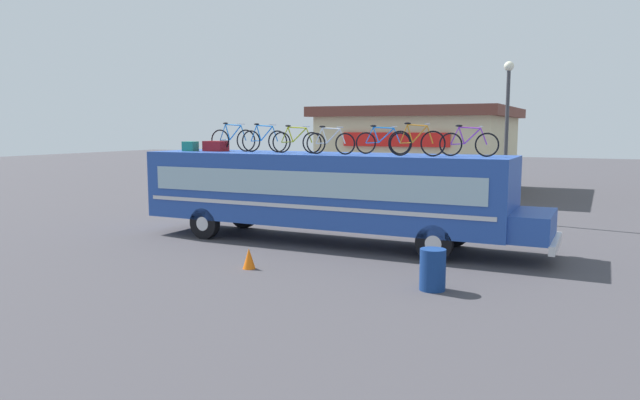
# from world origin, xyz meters

# --- Properties ---
(ground_plane) EXTENTS (120.00, 120.00, 0.00)m
(ground_plane) POSITION_xyz_m (0.00, 0.00, 0.00)
(ground_plane) COLOR #423F44
(bus) EXTENTS (12.84, 2.64, 2.80)m
(bus) POSITION_xyz_m (0.17, -0.00, 1.67)
(bus) COLOR #23479E
(bus) RESTS_ON ground
(luggage_bag_1) EXTENTS (0.46, 0.35, 0.33)m
(luggage_bag_1) POSITION_xyz_m (-4.82, -0.27, 2.96)
(luggage_bag_1) COLOR #1E7F66
(luggage_bag_1) RESTS_ON bus
(luggage_bag_2) EXTENTS (0.73, 0.55, 0.34)m
(luggage_bag_2) POSITION_xyz_m (-3.98, 0.04, 2.97)
(luggage_bag_2) COLOR maroon
(luggage_bag_2) RESTS_ON bus
(rooftop_bicycle_1) EXTENTS (1.78, 0.44, 0.97)m
(rooftop_bicycle_1) POSITION_xyz_m (-3.36, 0.16, 3.20)
(rooftop_bicycle_1) COLOR black
(rooftop_bicycle_1) RESTS_ON bus
(rooftop_bicycle_2) EXTENTS (1.72, 0.44, 0.94)m
(rooftop_bicycle_2) POSITION_xyz_m (-2.08, 0.07, 3.19)
(rooftop_bicycle_2) COLOR black
(rooftop_bicycle_2) RESTS_ON bus
(rooftop_bicycle_3) EXTENTS (1.75, 0.44, 0.88)m
(rooftop_bicycle_3) POSITION_xyz_m (-0.77, -0.14, 3.17)
(rooftop_bicycle_3) COLOR black
(rooftop_bicycle_3) RESTS_ON bus
(rooftop_bicycle_4) EXTENTS (1.61, 0.44, 0.86)m
(rooftop_bicycle_4) POSITION_xyz_m (0.55, -0.45, 3.16)
(rooftop_bicycle_4) COLOR black
(rooftop_bicycle_4) RESTS_ON bus
(rooftop_bicycle_5) EXTENTS (1.75, 0.44, 0.88)m
(rooftop_bicycle_5) POSITION_xyz_m (1.93, 0.31, 3.16)
(rooftop_bicycle_5) COLOR black
(rooftop_bicycle_5) RESTS_ON bus
(rooftop_bicycle_6) EXTENTS (1.66, 0.44, 0.95)m
(rooftop_bicycle_6) POSITION_xyz_m (3.19, -0.43, 3.19)
(rooftop_bicycle_6) COLOR black
(rooftop_bicycle_6) RESTS_ON bus
(rooftop_bicycle_7) EXTENTS (1.66, 0.44, 0.88)m
(rooftop_bicycle_7) POSITION_xyz_m (4.55, 0.01, 3.16)
(rooftop_bicycle_7) COLOR black
(rooftop_bicycle_7) RESTS_ON bus
(roadside_building) EXTENTS (9.98, 10.40, 4.70)m
(roadside_building) POSITION_xyz_m (-1.53, 16.66, 2.39)
(roadside_building) COLOR beige
(roadside_building) RESTS_ON ground
(trash_bin) EXTENTS (0.58, 0.58, 0.93)m
(trash_bin) POSITION_xyz_m (4.67, -3.93, 0.46)
(trash_bin) COLOR navy
(trash_bin) RESTS_ON ground
(traffic_cone) EXTENTS (0.33, 0.33, 0.53)m
(traffic_cone) POSITION_xyz_m (-0.08, -4.02, 0.27)
(traffic_cone) COLOR orange
(traffic_cone) RESTS_ON ground
(street_lamp) EXTENTS (0.36, 0.36, 6.06)m
(street_lamp) POSITION_xyz_m (4.57, 6.77, 3.78)
(street_lamp) COLOR #38383D
(street_lamp) RESTS_ON ground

